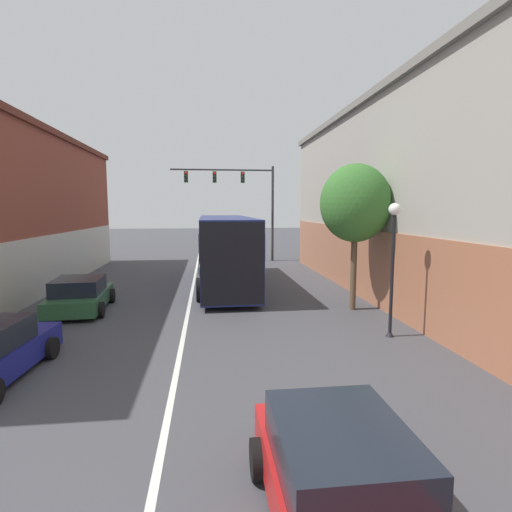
# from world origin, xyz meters

# --- Properties ---
(lane_center_line) EXTENTS (0.14, 45.03, 0.01)m
(lane_center_line) POSITION_xyz_m (0.00, 16.51, 0.00)
(lane_center_line) COLOR silver
(lane_center_line) RESTS_ON ground_plane
(building_right_storefront) EXTENTS (10.04, 28.42, 8.66)m
(building_right_storefront) POSITION_xyz_m (12.29, 14.19, 4.45)
(building_right_storefront) COLOR #9E998E
(building_right_storefront) RESTS_ON ground_plane
(bus) EXTENTS (2.87, 11.03, 3.48)m
(bus) POSITION_xyz_m (1.64, 19.72, 1.95)
(bus) COLOR navy
(bus) RESTS_ON ground_plane
(hatchback_foreground) EXTENTS (1.99, 3.96, 1.32)m
(hatchback_foreground) POSITION_xyz_m (2.36, 3.77, 0.62)
(hatchback_foreground) COLOR red
(hatchback_foreground) RESTS_ON ground_plane
(parked_car_left_mid) EXTENTS (2.30, 3.98, 1.29)m
(parked_car_left_mid) POSITION_xyz_m (-4.10, 15.22, 0.61)
(parked_car_left_mid) COLOR #285633
(parked_car_left_mid) RESTS_ON ground_plane
(traffic_signal_gantry) EXTENTS (7.50, 0.36, 6.99)m
(traffic_signal_gantry) POSITION_xyz_m (3.19, 29.01, 5.16)
(traffic_signal_gantry) COLOR #333338
(traffic_signal_gantry) RESTS_ON ground_plane
(street_lamp) EXTENTS (0.36, 0.36, 4.07)m
(street_lamp) POSITION_xyz_m (6.30, 10.88, 2.61)
(street_lamp) COLOR black
(street_lamp) RESTS_ON ground_plane
(street_tree_near) EXTENTS (2.68, 2.42, 5.58)m
(street_tree_near) POSITION_xyz_m (6.35, 14.21, 4.09)
(street_tree_near) COLOR brown
(street_tree_near) RESTS_ON ground_plane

